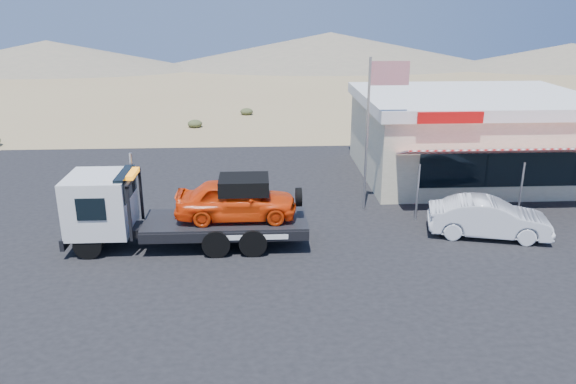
% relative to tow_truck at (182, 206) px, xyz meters
% --- Properties ---
extents(ground, '(120.00, 120.00, 0.00)m').
position_rel_tow_truck_xyz_m(ground, '(2.11, -1.40, -1.43)').
color(ground, '#947A54').
rests_on(ground, ground).
extents(asphalt_lot, '(32.00, 24.00, 0.02)m').
position_rel_tow_truck_xyz_m(asphalt_lot, '(4.11, 1.60, -1.42)').
color(asphalt_lot, black).
rests_on(asphalt_lot, ground).
extents(tow_truck, '(7.92, 2.35, 2.65)m').
position_rel_tow_truck_xyz_m(tow_truck, '(0.00, 0.00, 0.00)').
color(tow_truck, black).
rests_on(tow_truck, asphalt_lot).
extents(white_sedan, '(4.38, 2.38, 1.37)m').
position_rel_tow_truck_xyz_m(white_sedan, '(10.71, 0.18, -0.72)').
color(white_sedan, silver).
rests_on(white_sedan, asphalt_lot).
extents(jerky_store, '(10.40, 9.97, 3.90)m').
position_rel_tow_truck_xyz_m(jerky_store, '(12.60, 7.58, 0.56)').
color(jerky_store, '#C4BA94').
rests_on(jerky_store, asphalt_lot).
extents(flagpole, '(1.55, 0.10, 6.00)m').
position_rel_tow_truck_xyz_m(flagpole, '(7.04, 3.10, 2.34)').
color(flagpole, '#99999E').
rests_on(flagpole, asphalt_lot).
extents(distant_hills, '(126.00, 48.00, 4.20)m').
position_rel_tow_truck_xyz_m(distant_hills, '(-7.67, 53.74, 0.46)').
color(distant_hills, '#726B59').
rests_on(distant_hills, ground).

